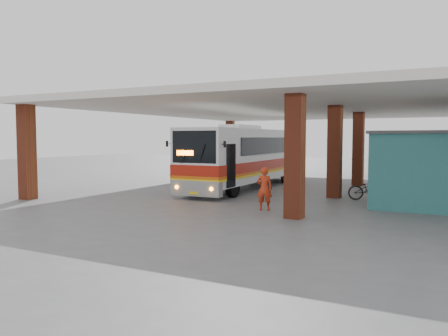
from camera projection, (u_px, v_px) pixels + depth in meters
ground at (251, 201)px, 19.43m from camera, size 90.00×90.00×0.00m
brick_columns at (314, 150)px, 23.06m from camera, size 20.10×21.60×4.35m
canopy_roof at (305, 108)px, 24.66m from camera, size 21.00×23.00×0.30m
shop_building at (441, 166)px, 19.44m from camera, size 5.20×8.20×3.11m
coach_bus at (248, 157)px, 24.86m from camera, size 2.64×12.17×3.53m
motorcycle at (371, 189)px, 19.72m from camera, size 2.10×1.18×1.04m
pedestrian at (264, 189)px, 17.01m from camera, size 0.69×0.53×1.70m
red_chair at (388, 186)px, 22.20m from camera, size 0.56×0.56×0.84m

